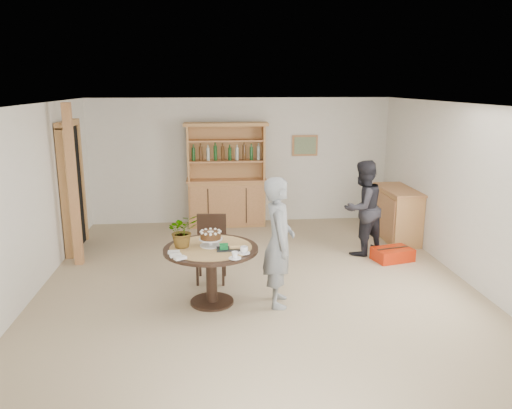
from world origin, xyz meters
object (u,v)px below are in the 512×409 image
object	(u,v)px
teen_boy	(279,242)
red_suitcase	(392,254)
hutch	(227,191)
dining_chair	(211,244)
adult_person	(363,208)
dining_table	(211,259)
sideboard	(397,214)

from	to	relation	value
teen_boy	red_suitcase	xyz separation A→B (m)	(2.05, 1.44, -0.73)
hutch	teen_boy	bearing A→B (deg)	-82.22
dining_chair	adult_person	world-z (taller)	adult_person
teen_boy	dining_table	bearing A→B (deg)	87.97
dining_chair	adult_person	bearing A→B (deg)	24.78
hutch	dining_chair	bearing A→B (deg)	-96.52
sideboard	red_suitcase	distance (m)	1.26
sideboard	teen_boy	xyz separation A→B (m)	(-2.52, -2.54, 0.36)
sideboard	dining_chair	xyz separation A→B (m)	(-3.37, -1.61, 0.06)
dining_chair	red_suitcase	distance (m)	2.97
hutch	sideboard	xyz separation A→B (m)	(3.04, -1.24, -0.22)
hutch	teen_boy	distance (m)	3.82
dining_table	sideboard	bearing A→B (deg)	35.89
sideboard	hutch	bearing A→B (deg)	157.79
teen_boy	adult_person	world-z (taller)	teen_boy
dining_chair	sideboard	bearing A→B (deg)	30.78
red_suitcase	hutch	bearing A→B (deg)	123.16
dining_table	red_suitcase	bearing A→B (deg)	24.75
red_suitcase	adult_person	bearing A→B (deg)	123.32
red_suitcase	teen_boy	bearing A→B (deg)	-159.43
hutch	adult_person	distance (m)	2.92
hutch	red_suitcase	world-z (taller)	hutch
dining_chair	red_suitcase	bearing A→B (deg)	15.16
dining_chair	teen_boy	bearing A→B (deg)	-42.60
dining_table	dining_chair	distance (m)	0.83
dining_table	adult_person	world-z (taller)	adult_person
adult_person	red_suitcase	bearing A→B (deg)	107.25
hutch	dining_table	world-z (taller)	hutch
dining_table	red_suitcase	world-z (taller)	dining_table
adult_person	red_suitcase	xyz separation A→B (m)	(0.41, -0.37, -0.68)
dining_chair	teen_boy	size ratio (longest dim) A/B	0.57
hutch	adult_person	bearing A→B (deg)	-42.42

